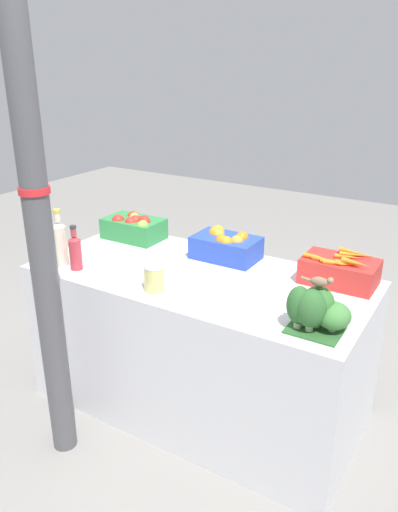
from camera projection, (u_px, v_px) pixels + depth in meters
ground_plane at (199, 402)px, 2.91m from camera, size 10.00×10.00×0.00m
market_table at (199, 342)px, 2.76m from camera, size 1.77×0.84×0.82m
support_pole at (36, 201)px, 2.12m from camera, size 0.13×0.13×2.60m
apple_crate at (134, 227)px, 3.09m from camera, size 0.36×0.23×0.16m
orange_crate at (226, 245)px, 2.78m from camera, size 0.36×0.23×0.16m
carrot_crate at (340, 270)px, 2.47m from camera, size 0.36×0.23×0.17m
broccoli_pile at (313, 309)px, 2.03m from camera, size 0.26×0.19×0.19m
juice_bottle_amber at (47, 240)px, 2.72m from camera, size 0.07×0.07×0.30m
juice_bottle_cloudy at (60, 242)px, 2.67m from camera, size 0.08×0.08×0.31m
juice_bottle_ruby at (75, 251)px, 2.63m from camera, size 0.07×0.07×0.24m
pickle_jar at (154, 278)px, 2.39m from camera, size 0.10×0.10×0.14m
sparrow_bird at (321, 282)px, 1.98m from camera, size 0.14×0.05×0.05m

